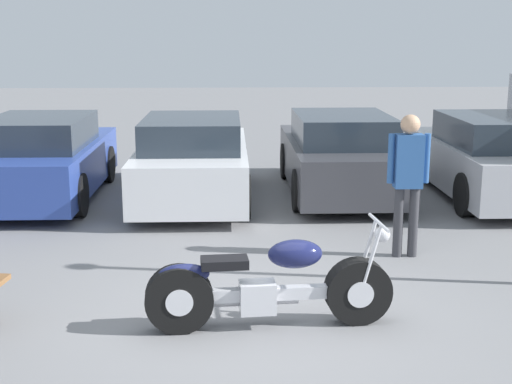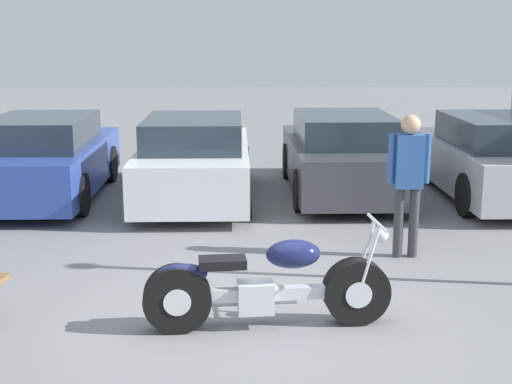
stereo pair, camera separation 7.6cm
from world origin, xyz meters
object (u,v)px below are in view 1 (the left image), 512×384
object	(u,v)px
parked_car_dark_grey	(340,156)
parked_car_white	(193,161)
parked_car_silver	(491,158)
parked_car_blue	(44,160)
motorcycle	(267,286)
person_standing	(408,173)

from	to	relation	value
parked_car_dark_grey	parked_car_white	bearing A→B (deg)	-171.10
parked_car_white	parked_car_silver	size ratio (longest dim) A/B	1.00
parked_car_blue	parked_car_white	distance (m)	2.52
parked_car_dark_grey	parked_car_silver	bearing A→B (deg)	-8.55
motorcycle	person_standing	bearing A→B (deg)	49.24
parked_car_dark_grey	person_standing	world-z (taller)	person_standing
parked_car_blue	person_standing	distance (m)	6.32
parked_car_white	person_standing	xyz separation A→B (m)	(2.81, -3.20, 0.40)
motorcycle	parked_car_white	size ratio (longest dim) A/B	0.56
person_standing	parked_car_silver	bearing A→B (deg)	55.31
parked_car_blue	person_standing	bearing A→B (deg)	-32.44
parked_car_blue	parked_car_dark_grey	size ratio (longest dim) A/B	1.00
parked_car_blue	parked_car_white	bearing A→B (deg)	-4.06
parked_car_dark_grey	parked_car_silver	xyz separation A→B (m)	(2.52, -0.38, 0.00)
motorcycle	parked_car_silver	bearing A→B (deg)	52.77
motorcycle	parked_car_dark_grey	distance (m)	5.95
motorcycle	parked_car_silver	size ratio (longest dim) A/B	0.56
person_standing	parked_car_dark_grey	bearing A→B (deg)	94.58
motorcycle	parked_car_blue	xyz separation A→B (m)	(-3.48, 5.52, 0.26)
motorcycle	parked_car_silver	distance (m)	6.74
parked_car_blue	parked_car_silver	size ratio (longest dim) A/B	1.00
parked_car_blue	parked_car_silver	world-z (taller)	same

